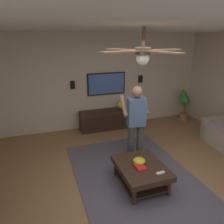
{
  "coord_description": "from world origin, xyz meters",
  "views": [
    {
      "loc": [
        -2.79,
        1.52,
        2.53
      ],
      "look_at": [
        1.09,
        0.17,
        1.11
      ],
      "focal_mm": 34.54,
      "sensor_mm": 36.0,
      "label": 1
    }
  ],
  "objects": [
    {
      "name": "media_console",
      "position": [
        2.79,
        -0.33,
        0.28
      ],
      "size": [
        0.45,
        1.7,
        0.55
      ],
      "rotation": [
        0.0,
        0.0,
        3.14
      ],
      "color": "#332116",
      "rests_on": "ground"
    },
    {
      "name": "bowl",
      "position": [
        0.21,
        -0.04,
        0.45
      ],
      "size": [
        0.22,
        0.22,
        0.1
      ],
      "primitive_type": "ellipsoid",
      "color": "gold",
      "rests_on": "coffee_table"
    },
    {
      "name": "remote_black",
      "position": [
        0.07,
        0.02,
        0.41
      ],
      "size": [
        0.09,
        0.16,
        0.02
      ],
      "primitive_type": "cube",
      "rotation": [
        0.0,
        0.0,
        4.41
      ],
      "color": "black",
      "rests_on": "coffee_table"
    },
    {
      "name": "wall_back_tv",
      "position": [
        3.12,
        0.0,
        1.34
      ],
      "size": [
        0.1,
        6.74,
        2.68
      ],
      "primitive_type": "cube",
      "color": "#C6B299",
      "rests_on": "ground"
    },
    {
      "name": "wall_speaker_right",
      "position": [
        3.04,
        0.64,
        1.31
      ],
      "size": [
        0.06,
        0.12,
        0.22
      ],
      "primitive_type": "cube",
      "color": "black"
    },
    {
      "name": "ceiling_slab",
      "position": [
        0.0,
        0.0,
        2.73
      ],
      "size": [
        6.35,
        6.74,
        0.1
      ],
      "primitive_type": "cube",
      "color": "white"
    },
    {
      "name": "coffee_table",
      "position": [
        0.14,
        -0.04,
        0.3
      ],
      "size": [
        1.0,
        0.8,
        0.4
      ],
      "color": "#332116",
      "rests_on": "ground"
    },
    {
      "name": "vase_round",
      "position": [
        2.84,
        -0.7,
        0.66
      ],
      "size": [
        0.22,
        0.22,
        0.22
      ],
      "primitive_type": "sphere",
      "color": "gold",
      "rests_on": "media_console"
    },
    {
      "name": "wall_speaker_left",
      "position": [
        3.04,
        -1.42,
        1.35
      ],
      "size": [
        0.06,
        0.12,
        0.22
      ],
      "primitive_type": "cube",
      "color": "black"
    },
    {
      "name": "potted_plant_tall",
      "position": [
        2.66,
        -2.8,
        0.58
      ],
      "size": [
        0.35,
        0.37,
        0.99
      ],
      "color": "#9E6B4C",
      "rests_on": "ground"
    },
    {
      "name": "book",
      "position": [
        0.08,
        0.01,
        0.42
      ],
      "size": [
        0.22,
        0.17,
        0.04
      ],
      "primitive_type": "cube",
      "rotation": [
        0.0,
        0.0,
        3.17
      ],
      "color": "red",
      "rests_on": "coffee_table"
    },
    {
      "name": "ceiling_fan",
      "position": [
        -0.34,
        0.27,
        2.35
      ],
      "size": [
        1.17,
        1.19,
        0.46
      ],
      "color": "#4C3828"
    },
    {
      "name": "tv",
      "position": [
        3.03,
        -0.33,
        1.28
      ],
      "size": [
        0.05,
        1.12,
        0.63
      ],
      "rotation": [
        0.0,
        0.0,
        3.14
      ],
      "color": "black"
    },
    {
      "name": "remote_white",
      "position": [
        -0.18,
        -0.24,
        0.41
      ],
      "size": [
        0.06,
        0.15,
        0.02
      ],
      "primitive_type": "cube",
      "rotation": [
        0.0,
        0.0,
        1.66
      ],
      "color": "white",
      "rests_on": "coffee_table"
    },
    {
      "name": "person_standing",
      "position": [
        0.95,
        -0.3,
        0.93
      ],
      "size": [
        0.58,
        0.59,
        1.64
      ],
      "rotation": [
        0.0,
        0.0,
        -0.13
      ],
      "color": "#3F3F3F",
      "rests_on": "ground"
    },
    {
      "name": "area_rug",
      "position": [
        0.34,
        -0.04,
        0.01
      ],
      "size": [
        3.2,
        2.17,
        0.01
      ],
      "primitive_type": "cube",
      "color": "#514C56",
      "rests_on": "ground"
    },
    {
      "name": "ground_plane",
      "position": [
        0.0,
        0.0,
        0.0
      ],
      "size": [
        7.84,
        7.84,
        0.0
      ],
      "primitive_type": "plane",
      "color": "olive"
    }
  ]
}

